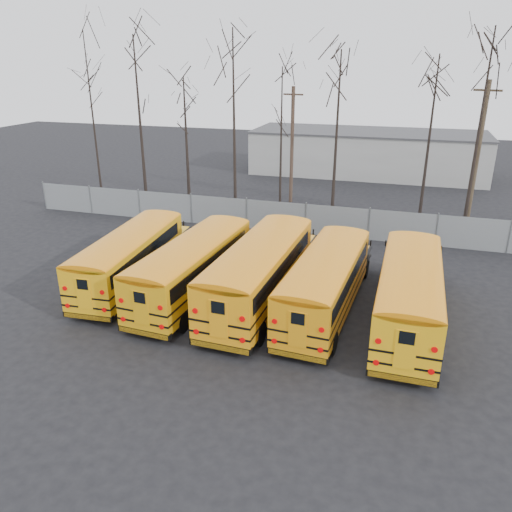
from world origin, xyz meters
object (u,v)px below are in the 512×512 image
(utility_pole_left, at_px, (292,145))
(bus_c, at_px, (261,267))
(utility_pole_right, at_px, (477,156))
(bus_b, at_px, (195,263))
(bus_d, at_px, (327,278))
(bus_e, at_px, (410,289))
(bus_a, at_px, (132,253))

(utility_pole_left, bearing_deg, bus_c, -71.68)
(utility_pole_right, bearing_deg, utility_pole_left, -172.74)
(bus_b, bearing_deg, utility_pole_right, 51.90)
(bus_b, distance_m, bus_c, 3.21)
(bus_c, distance_m, utility_pole_left, 18.08)
(utility_pole_right, bearing_deg, bus_c, -103.97)
(bus_c, xyz_separation_m, bus_d, (3.00, -0.05, -0.13))
(utility_pole_left, xyz_separation_m, utility_pole_right, (12.82, -3.02, 0.36))
(bus_d, relative_size, bus_e, 0.98)
(bus_a, xyz_separation_m, bus_d, (9.75, -0.25, 0.03))
(bus_d, xyz_separation_m, utility_pole_left, (-5.76, 17.72, 2.83))
(bus_a, height_order, bus_b, bus_b)
(utility_pole_right, bearing_deg, bus_b, -111.32)
(bus_a, bearing_deg, bus_e, -5.80)
(bus_c, height_order, bus_d, bus_c)
(bus_c, xyz_separation_m, bus_e, (6.50, -0.24, -0.08))
(utility_pole_right, bearing_deg, bus_a, -118.80)
(bus_a, xyz_separation_m, utility_pole_left, (4.00, 17.47, 2.86))
(utility_pole_left, relative_size, utility_pole_right, 0.93)
(bus_a, height_order, bus_d, bus_d)
(bus_e, relative_size, utility_pole_right, 1.11)
(utility_pole_left, distance_m, utility_pole_right, 13.17)
(bus_b, relative_size, bus_d, 1.01)
(bus_c, relative_size, utility_pole_left, 1.26)
(bus_a, bearing_deg, utility_pole_right, 36.76)
(bus_c, relative_size, bus_d, 1.07)
(bus_a, height_order, utility_pole_left, utility_pole_left)
(bus_d, bearing_deg, bus_b, -175.17)
(bus_c, height_order, utility_pole_left, utility_pole_left)
(bus_a, relative_size, bus_b, 0.97)
(bus_c, bearing_deg, bus_b, -174.44)
(bus_a, distance_m, bus_e, 13.25)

